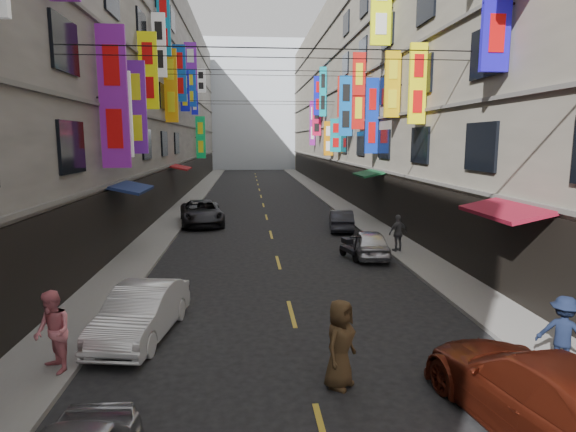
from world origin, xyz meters
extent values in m
cube|color=slate|center=(-6.00, 42.00, 0.06)|extent=(2.00, 90.00, 0.12)
cube|color=slate|center=(6.00, 42.00, 0.06)|extent=(2.00, 90.00, 0.12)
cube|color=gray|center=(-12.00, 42.00, 9.50)|extent=(10.00, 90.00, 19.00)
cube|color=black|center=(-6.95, 42.00, 1.50)|extent=(0.12, 85.50, 3.00)
cube|color=#66635E|center=(-6.94, 42.00, 3.20)|extent=(0.16, 90.00, 0.14)
cube|color=#66635E|center=(-6.94, 42.00, 6.40)|extent=(0.16, 90.00, 0.14)
cube|color=#66635E|center=(-6.94, 42.00, 9.60)|extent=(0.16, 90.00, 0.14)
cube|color=#66635E|center=(-6.94, 42.00, 12.80)|extent=(0.16, 90.00, 0.14)
cube|color=gray|center=(12.00, 42.00, 9.50)|extent=(10.00, 90.00, 19.00)
cube|color=black|center=(6.95, 42.00, 1.50)|extent=(0.12, 85.50, 3.00)
cube|color=#66635E|center=(6.94, 42.00, 3.20)|extent=(0.16, 90.00, 0.14)
cube|color=#66635E|center=(6.94, 42.00, 6.40)|extent=(0.16, 90.00, 0.14)
cube|color=#66635E|center=(6.94, 42.00, 9.60)|extent=(0.16, 90.00, 0.14)
cube|color=#66635E|center=(6.94, 42.00, 12.80)|extent=(0.16, 90.00, 0.14)
cube|color=silver|center=(0.00, 92.00, 11.00)|extent=(18.00, 8.00, 22.00)
cube|color=#1B11C6|center=(6.45, 19.52, 9.17)|extent=(0.89, 0.18, 4.07)
cylinder|color=black|center=(6.50, 19.52, 9.17)|extent=(0.99, 0.08, 0.08)
cube|color=#6C1780|center=(-6.36, 24.18, 6.66)|extent=(1.09, 0.18, 5.42)
cylinder|color=black|center=(-6.41, 24.18, 6.66)|extent=(1.19, 0.08, 0.08)
cube|color=white|center=(-6.51, 26.07, 6.12)|extent=(0.78, 0.18, 3.61)
cylinder|color=black|center=(-6.56, 26.07, 6.12)|extent=(0.88, 0.08, 0.08)
cube|color=#FCF20D|center=(6.51, 26.45, 7.55)|extent=(0.78, 0.18, 3.58)
cylinder|color=black|center=(6.56, 26.45, 7.55)|extent=(0.88, 0.08, 0.08)
cube|color=#571885|center=(-6.42, 28.23, 6.54)|extent=(0.97, 0.18, 4.28)
cylinder|color=black|center=(-6.47, 28.23, 6.54)|extent=(1.07, 0.08, 0.08)
cube|color=gold|center=(6.49, 30.24, 7.95)|extent=(0.82, 0.18, 3.42)
cylinder|color=black|center=(6.54, 30.24, 7.95)|extent=(0.92, 0.08, 0.08)
cube|color=#D5D60B|center=(-6.41, 31.56, 8.68)|extent=(0.99, 0.18, 3.99)
cylinder|color=black|center=(-6.46, 31.56, 8.68)|extent=(1.09, 0.08, 0.08)
cube|color=#EDFF0D|center=(6.32, 32.28, 12.35)|extent=(1.15, 0.18, 4.07)
cylinder|color=black|center=(6.37, 32.28, 12.35)|extent=(1.25, 0.08, 0.08)
cube|color=#0E2DAC|center=(6.50, 34.36, 6.51)|extent=(0.80, 0.18, 4.59)
cylinder|color=black|center=(6.55, 34.36, 6.51)|extent=(0.90, 0.08, 0.08)
cube|color=white|center=(-6.50, 35.82, 10.78)|extent=(0.81, 0.18, 3.78)
cylinder|color=black|center=(-6.55, 35.82, 10.78)|extent=(0.91, 0.08, 0.08)
cube|color=#0C6C95|center=(-6.48, 37.79, 12.52)|extent=(0.83, 0.18, 4.14)
cylinder|color=black|center=(-6.53, 37.79, 12.52)|extent=(0.93, 0.08, 0.08)
cube|color=red|center=(6.46, 37.96, 8.36)|extent=(0.87, 0.18, 5.14)
cylinder|color=black|center=(6.51, 37.96, 8.36)|extent=(0.97, 0.08, 0.08)
cube|color=#C6800B|center=(-6.44, 39.52, 8.77)|extent=(0.91, 0.18, 4.99)
cylinder|color=black|center=(-6.49, 39.52, 8.77)|extent=(1.01, 0.08, 0.08)
cube|color=blue|center=(6.39, 41.88, 7.63)|extent=(1.01, 0.18, 4.53)
cylinder|color=black|center=(6.44, 41.88, 7.63)|extent=(1.11, 0.08, 0.08)
cube|color=#0D4198|center=(-6.40, 44.13, 10.22)|extent=(0.99, 0.18, 4.33)
cylinder|color=black|center=(-6.45, 44.13, 10.22)|extent=(1.09, 0.08, 0.08)
cube|color=red|center=(6.56, 44.43, 8.57)|extent=(0.68, 0.18, 3.27)
cylinder|color=black|center=(6.61, 44.43, 8.57)|extent=(0.78, 0.08, 0.08)
cube|color=#0C8D9A|center=(6.43, 46.15, 5.46)|extent=(0.95, 0.18, 2.83)
cylinder|color=black|center=(6.48, 46.15, 5.46)|extent=(1.05, 0.08, 0.08)
cube|color=#0E11AC|center=(-6.50, 47.85, 9.24)|extent=(0.79, 0.18, 3.44)
cylinder|color=black|center=(-6.55, 47.85, 9.24)|extent=(0.89, 0.08, 0.08)
cube|color=#0E3DAB|center=(-6.34, 50.35, 9.74)|extent=(1.12, 0.18, 3.32)
cylinder|color=black|center=(-6.39, 50.35, 9.74)|extent=(1.22, 0.08, 0.08)
cube|color=#C8750B|center=(6.46, 50.05, 5.20)|extent=(0.88, 0.18, 3.19)
cylinder|color=black|center=(6.51, 50.05, 5.20)|extent=(0.98, 0.08, 0.08)
cube|color=#6B1C9C|center=(-6.33, 51.55, 11.83)|extent=(1.13, 0.18, 4.33)
cylinder|color=black|center=(-6.38, 51.55, 11.83)|extent=(1.23, 0.08, 0.08)
cube|color=#0D8C9D|center=(6.54, 54.26, 9.91)|extent=(0.71, 0.18, 4.90)
cylinder|color=black|center=(6.59, 54.26, 9.91)|extent=(0.81, 0.08, 0.08)
cube|color=#1012BF|center=(-6.57, 56.44, 9.45)|extent=(0.67, 0.18, 3.53)
cylinder|color=black|center=(-6.62, 56.44, 9.45)|extent=(0.77, 0.08, 0.08)
cube|color=#1118CB|center=(6.40, 56.34, 9.71)|extent=(0.99, 0.18, 4.03)
cylinder|color=black|center=(6.45, 56.34, 9.71)|extent=(1.09, 0.08, 0.08)
cube|color=#DC1443|center=(6.43, 57.68, 7.11)|extent=(0.95, 0.18, 3.11)
cylinder|color=black|center=(6.48, 57.68, 7.11)|extent=(1.05, 0.08, 0.08)
cube|color=#0E9A49|center=(-6.38, 59.89, 5.35)|extent=(1.04, 0.18, 4.65)
cylinder|color=black|center=(-6.43, 59.89, 5.35)|extent=(1.14, 0.08, 0.08)
cube|color=white|center=(-6.39, 62.34, 11.84)|extent=(1.03, 0.18, 2.67)
cylinder|color=black|center=(-6.44, 62.34, 11.84)|extent=(1.13, 0.08, 0.08)
cube|color=#87198D|center=(6.57, 62.14, 7.05)|extent=(0.66, 0.18, 5.20)
cylinder|color=black|center=(6.62, 62.14, 7.05)|extent=(0.76, 0.08, 0.08)
cube|color=maroon|center=(6.30, 18.00, 3.00)|extent=(1.39, 3.20, 0.41)
cube|color=navy|center=(-6.30, 26.00, 3.00)|extent=(1.39, 3.20, 0.41)
cube|color=#134927|center=(6.30, 34.00, 3.00)|extent=(1.39, 3.20, 0.41)
cube|color=maroon|center=(-6.30, 42.00, 3.00)|extent=(1.39, 3.20, 0.41)
cylinder|color=black|center=(0.00, 22.00, 8.20)|extent=(14.00, 0.04, 0.04)
cylinder|color=black|center=(0.00, 36.00, 9.40)|extent=(14.00, 0.04, 0.04)
cylinder|color=black|center=(0.00, 50.00, 8.60)|extent=(14.00, 0.04, 0.04)
cube|color=gold|center=(0.00, 18.00, 0.01)|extent=(0.12, 2.20, 0.01)
cube|color=gold|center=(0.00, 24.00, 0.01)|extent=(0.12, 2.20, 0.01)
cube|color=gold|center=(0.00, 30.00, 0.01)|extent=(0.12, 2.20, 0.01)
cube|color=gold|center=(0.00, 36.00, 0.01)|extent=(0.12, 2.20, 0.01)
cube|color=gold|center=(0.00, 42.00, 0.01)|extent=(0.12, 2.20, 0.01)
cube|color=gold|center=(0.00, 48.00, 0.01)|extent=(0.12, 2.20, 0.01)
cube|color=gold|center=(0.00, 54.00, 0.01)|extent=(0.12, 2.20, 0.01)
cube|color=gold|center=(0.00, 60.00, 0.01)|extent=(0.12, 2.20, 0.01)
cube|color=gold|center=(0.00, 66.00, 0.01)|extent=(0.12, 2.20, 0.01)
cube|color=gold|center=(0.00, 72.00, 0.01)|extent=(0.12, 2.20, 0.01)
cube|color=gold|center=(0.00, 78.00, 0.01)|extent=(0.12, 2.20, 0.01)
cylinder|color=black|center=(3.22, 23.70, 0.25)|extent=(0.23, 0.51, 0.50)
cylinder|color=black|center=(2.92, 24.96, 0.25)|extent=(0.23, 0.51, 0.50)
cube|color=black|center=(3.07, 24.33, 0.40)|extent=(0.59, 1.33, 0.18)
cube|color=black|center=(3.01, 24.57, 0.75)|extent=(0.44, 0.61, 0.22)
cylinder|color=black|center=(3.20, 23.79, 0.70)|extent=(0.16, 0.36, 0.88)
cylinder|color=black|center=(3.20, 23.79, 1.05)|extent=(0.50, 0.17, 0.06)
imported|color=white|center=(-4.00, 16.66, 0.67)|extent=(2.03, 4.21, 1.33)
imported|color=black|center=(-4.00, 33.47, 0.73)|extent=(3.17, 5.53, 1.45)
imported|color=#611E10|center=(3.70, 11.78, 0.75)|extent=(2.85, 5.39, 1.49)
imported|color=silver|center=(4.00, 24.66, 0.61)|extent=(1.74, 3.68, 1.22)
imported|color=#27282F|center=(4.00, 30.93, 0.58)|extent=(1.71, 3.68, 1.17)
imported|color=pink|center=(-5.40, 14.66, 1.01)|extent=(1.01, 1.04, 1.77)
imported|color=#121A32|center=(5.46, 13.83, 0.94)|extent=(1.17, 1.08, 1.64)
imported|color=#565658|center=(5.44, 25.13, 0.94)|extent=(1.10, 0.84, 1.65)
imported|color=#45311B|center=(0.59, 13.74, 0.93)|extent=(1.05, 1.09, 1.85)
camera|label=1|loc=(-1.25, 4.60, 5.02)|focal=30.00mm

